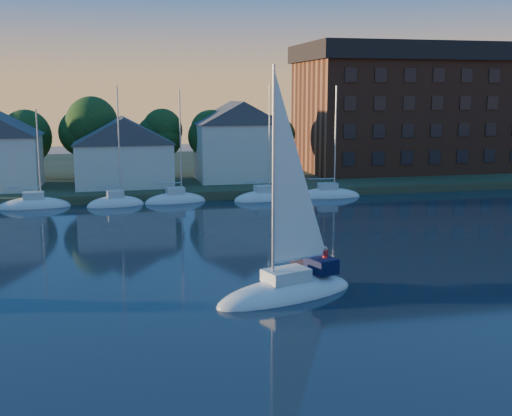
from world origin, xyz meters
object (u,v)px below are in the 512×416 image
object	(u,v)px
clubhouse_east	(238,140)
hero_sailboat	(288,286)
clubhouse_centre	(124,151)
condo_block	(409,107)

from	to	relation	value
clubhouse_east	hero_sailboat	distance (m)	44.26
clubhouse_centre	condo_block	distance (m)	41.05
clubhouse_east	condo_block	bearing A→B (deg)	12.89
clubhouse_east	condo_block	distance (m)	26.94
clubhouse_centre	hero_sailboat	world-z (taller)	hero_sailboat
clubhouse_centre	condo_block	size ratio (longest dim) A/B	0.37
clubhouse_east	hero_sailboat	world-z (taller)	hero_sailboat
clubhouse_centre	hero_sailboat	size ratio (longest dim) A/B	0.80
condo_block	hero_sailboat	distance (m)	59.53
clubhouse_centre	condo_block	xyz separation A→B (m)	(40.00, 7.95, 4.66)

